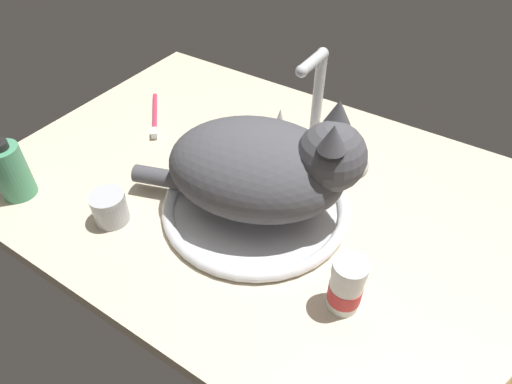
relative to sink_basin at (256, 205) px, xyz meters
The scene contains 8 objects.
countertop 6.39cm from the sink_basin, 62.94° to the left, with size 110.38×69.04×3.00cm, color beige.
sink_basin is the anchor object (origin of this frame).
faucet 21.90cm from the sink_basin, 90.00° to the left, with size 19.01×10.68×21.50cm.
cat 9.24cm from the sink_basin, 19.03° to the left, with size 38.87×29.00×19.71cm.
metal_jar 24.81cm from the sink_basin, 140.89° to the right, with size 5.92×5.92×5.60cm.
pill_bottle 23.27cm from the sink_basin, 24.34° to the right, with size 4.88×4.88×9.31cm.
soap_pump_bottle 43.47cm from the sink_basin, 152.29° to the right, with size 5.88×5.88×14.97cm.
toothbrush 36.36cm from the sink_basin, 161.55° to the left, with size 12.69×13.84×1.70cm.
Camera 1 is at (27.06, -51.02, 57.91)cm, focal length 30.77 mm.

